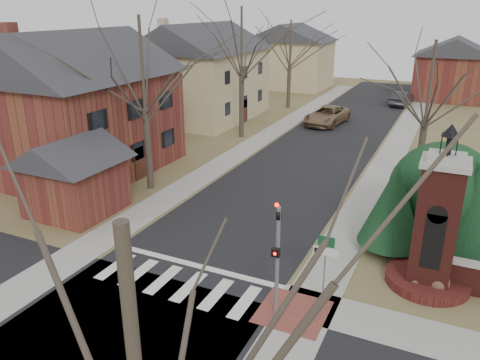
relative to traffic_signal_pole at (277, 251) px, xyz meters
The scene contains 28 objects.
ground 5.05m from the traffic_signal_pole, behind, with size 120.00×120.00×0.00m, color brown.
main_street 22.01m from the traffic_signal_pole, 101.35° to the left, with size 8.00×70.00×0.01m, color black.
cross_street 6.16m from the traffic_signal_pole, 140.28° to the right, with size 120.00×8.00×0.01m, color black.
crosswalk_zone 5.02m from the traffic_signal_pole, behind, with size 8.00×2.20×0.02m, color silver.
stop_bar 5.30m from the traffic_signal_pole, 158.11° to the left, with size 8.00×0.35×0.02m, color silver.
sidewalk_right_main 21.60m from the traffic_signal_pole, 87.59° to the left, with size 2.00×60.00×0.02m, color gray.
sidewalk_left 23.58m from the traffic_signal_pole, 113.91° to the left, with size 2.00×60.00×0.02m, color gray.
curb_apron 2.66m from the traffic_signal_pole, 40.52° to the left, with size 2.40×2.40×0.02m, color brown.
traffic_signal_pole is the anchor object (origin of this frame).
sign_post 2.02m from the traffic_signal_pole, 47.57° to the left, with size 0.90×0.07×2.75m.
brick_gate_monument 6.47m from the traffic_signal_pole, 43.24° to the left, with size 3.20×3.20×6.47m.
house_brick_left 19.81m from the traffic_signal_pole, 151.43° to the left, with size 9.80×11.80×9.42m.
house_stucco_left 31.92m from the traffic_signal_pole, 123.97° to the left, with size 9.80×12.80×9.28m.
garage_left 13.40m from the traffic_signal_pole, 163.01° to the left, with size 4.80×4.80×4.29m.
house_distant_left 50.18m from the traffic_signal_pole, 108.98° to the left, with size 10.80×8.80×8.53m.
house_distant_right 47.58m from the traffic_signal_pole, 85.55° to the left, with size 8.80×8.80×7.30m.
evergreen_near 7.06m from the traffic_signal_pole, 65.72° to the left, with size 2.80×2.80×4.10m.
evergreen_mid 9.83m from the traffic_signal_pole, 50.89° to the left, with size 3.40×3.40×4.70m.
evergreen_mass 10.09m from the traffic_signal_pole, 62.23° to the left, with size 4.80×4.80×4.80m, color black.
bare_tree_0 14.99m from the traffic_signal_pole, 143.29° to the left, with size 8.05×8.05×11.15m.
bare_tree_1 24.83m from the traffic_signal_pole, 117.81° to the left, with size 8.40×8.40×11.64m.
bare_tree_2 36.66m from the traffic_signal_pole, 108.92° to the left, with size 7.35×7.35×10.19m.
bare_tree_3 16.28m from the traffic_signal_pole, 78.28° to the left, with size 7.00×7.00×9.70m.
bare_tree_4 10.43m from the traffic_signal_pole, 79.93° to the right, with size 6.65×6.65×9.21m.
pickup_truck 29.45m from the traffic_signal_pole, 101.78° to the left, with size 2.74×5.94×1.65m, color #846548.
distant_car 40.87m from the traffic_signal_pole, 91.26° to the left, with size 1.62×4.66×1.53m, color #2D2E33.
dry_shrub_left 6.30m from the traffic_signal_pole, 43.12° to the left, with size 0.73×0.73×0.73m, color brown.
dry_shrub_right 6.86m from the traffic_signal_pole, 38.25° to the left, with size 0.83×0.83×0.83m, color brown.
Camera 1 is at (9.06, -12.53, 10.32)m, focal length 35.00 mm.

